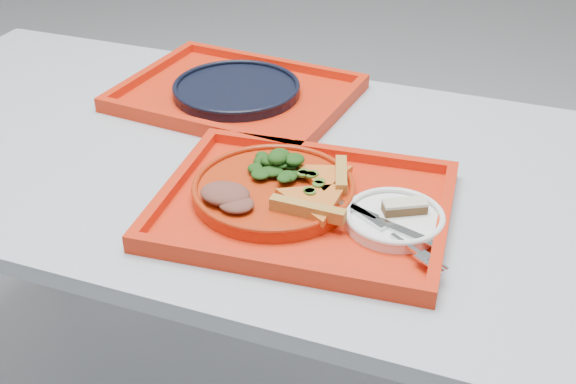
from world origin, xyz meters
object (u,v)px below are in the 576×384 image
(dessert_bar, at_px, (405,207))
(tray_far, at_px, (237,97))
(tray_main, at_px, (304,209))
(navy_plate, at_px, (237,91))
(dinner_plate, at_px, (274,191))

(dessert_bar, bearing_deg, tray_far, 113.34)
(tray_main, height_order, navy_plate, navy_plate)
(dinner_plate, height_order, dessert_bar, dessert_bar)
(dinner_plate, height_order, navy_plate, dinner_plate)
(tray_main, xyz_separation_m, tray_far, (-0.27, 0.34, 0.00))
(dinner_plate, xyz_separation_m, navy_plate, (-0.21, 0.33, -0.00))
(navy_plate, relative_size, dessert_bar, 3.69)
(tray_main, bearing_deg, dinner_plate, 165.05)
(tray_main, bearing_deg, tray_far, 123.32)
(tray_far, height_order, dessert_bar, dessert_bar)
(dinner_plate, bearing_deg, tray_main, -10.30)
(dinner_plate, relative_size, navy_plate, 1.00)
(tray_main, bearing_deg, dessert_bar, 2.20)
(tray_far, bearing_deg, dinner_plate, -52.00)
(tray_far, bearing_deg, dessert_bar, -32.05)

